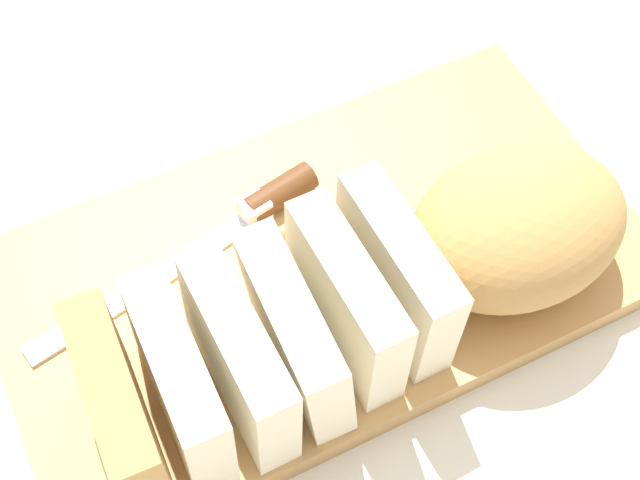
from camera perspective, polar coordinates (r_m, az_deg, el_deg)
name	(u,v)px	position (r m, az deg, el deg)	size (l,w,h in m)	color
ground_plane	(320,277)	(0.66, 0.00, -2.37)	(3.00, 3.00, 0.00)	silver
cutting_board	(320,270)	(0.65, 0.00, -1.91)	(0.45, 0.25, 0.02)	tan
bread_loaf	(392,284)	(0.58, 4.53, -2.78)	(0.38, 0.13, 0.09)	tan
bread_knife	(250,214)	(0.65, -4.40, 1.66)	(0.24, 0.05, 0.02)	silver
crumb_near_knife	(363,290)	(0.62, 2.73, -3.18)	(0.01, 0.01, 0.01)	#996633
crumb_near_loaf	(364,339)	(0.61, 2.76, -6.21)	(0.01, 0.01, 0.01)	#996633
crumb_stray_left	(323,229)	(0.65, 0.22, 0.69)	(0.01, 0.01, 0.01)	#996633
crumb_stray_right	(283,235)	(0.65, -2.31, 0.29)	(0.01, 0.01, 0.01)	#996633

